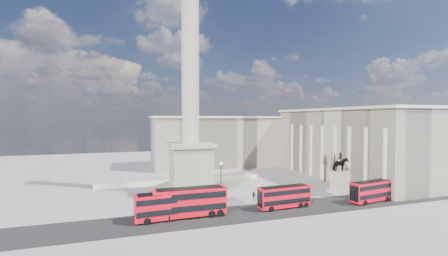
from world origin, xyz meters
The scene contains 18 objects.
ground centered at (0.00, 0.00, 0.00)m, with size 180.00×180.00×0.00m, color gray.
asphalt_road centered at (5.00, -10.00, 0.00)m, with size 120.00×9.00×0.01m, color #242424.
nelsons_column centered at (0.00, 5.00, 12.92)m, with size 14.00×14.00×49.85m.
balustrade_wall centered at (0.00, 16.00, 0.55)m, with size 40.00×0.60×1.10m, color beige.
building_east centered at (45.00, 10.00, 9.32)m, with size 19.00×46.00×18.60m.
building_northeast centered at (20.00, 40.00, 8.32)m, with size 51.00×17.00×16.60m.
red_bus_a centered at (-2.96, -9.12, 2.53)m, with size 11.88×2.85×4.82m.
red_bus_b centered at (-6.29, -9.28, 2.28)m, with size 10.86×3.15×4.35m.
red_bus_c centered at (14.02, -9.49, 2.08)m, with size 9.86×2.77×3.96m.
red_bus_d centered at (32.11, -11.10, 2.10)m, with size 10.11×3.55×4.01m.
victorian_lamp centered at (5.32, 0.68, 4.23)m, with size 0.62×0.62×7.19m.
equestrian_statue centered at (30.68, -3.60, 3.08)m, with size 4.25×3.19×8.78m.
bare_tree_near centered at (32.61, 0.72, 6.37)m, with size 1.85×1.85×8.09m.
bare_tree_mid centered at (30.64, -1.47, 5.11)m, with size 1.71×1.71×6.49m.
bare_tree_far centered at (34.09, 6.21, 5.89)m, with size 1.83×1.83×7.47m.
pedestrian_walking centered at (12.86, -6.50, 0.84)m, with size 0.61×0.40×1.67m, color black.
pedestrian_standing centered at (18.81, -2.35, 0.77)m, with size 0.75×0.59×1.55m, color black.
pedestrian_crossing centered at (10.73, -3.37, 0.91)m, with size 1.07×0.44×1.82m, color black.
Camera 1 is at (-12.52, -56.42, 16.16)m, focal length 24.00 mm.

